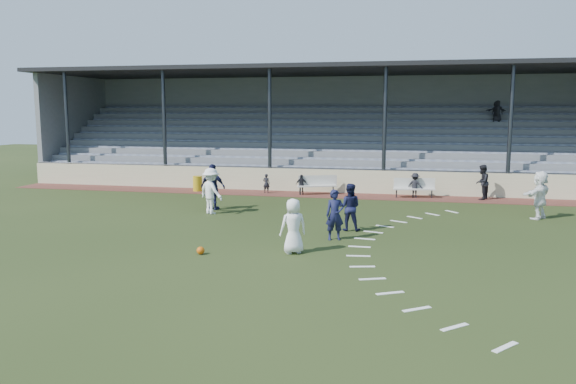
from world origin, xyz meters
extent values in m
plane|color=#253214|center=(0.00, 0.00, 0.00)|extent=(90.00, 90.00, 0.00)
cube|color=#562922|center=(0.00, 10.50, 0.01)|extent=(34.00, 2.00, 0.02)
cube|color=beige|center=(0.00, 11.55, 0.60)|extent=(34.00, 0.18, 1.20)
cube|color=silver|center=(-0.27, 10.55, 0.45)|extent=(2.01, 1.10, 0.06)
cube|color=silver|center=(-0.27, 10.77, 0.70)|extent=(1.89, 0.78, 0.54)
cylinder|color=#31343A|center=(-1.06, 10.24, 0.22)|extent=(0.06, 0.06, 0.40)
cylinder|color=#31343A|center=(0.53, 10.86, 0.22)|extent=(0.06, 0.06, 0.40)
cube|color=silver|center=(4.56, 10.46, 0.45)|extent=(2.04, 0.69, 0.06)
cube|color=silver|center=(4.56, 10.68, 0.70)|extent=(1.99, 0.36, 0.54)
cylinder|color=#31343A|center=(3.71, 10.33, 0.22)|extent=(0.06, 0.06, 0.40)
cylinder|color=#31343A|center=(5.40, 10.59, 0.22)|extent=(0.06, 0.06, 0.40)
cylinder|color=gold|center=(-6.64, 10.43, 0.41)|extent=(0.49, 0.49, 0.79)
sphere|color=#D0590C|center=(-1.70, -1.94, 0.12)|extent=(0.23, 0.23, 0.23)
imported|color=white|center=(0.97, -1.19, 0.83)|extent=(0.97, 0.87, 1.66)
imported|color=#15183A|center=(1.96, 0.81, 0.84)|extent=(0.71, 0.57, 1.68)
imported|color=#15183A|center=(2.26, 2.38, 0.85)|extent=(0.84, 0.66, 1.69)
imported|color=white|center=(-3.68, 4.44, 0.95)|extent=(1.41, 1.24, 1.90)
imported|color=#15183A|center=(-3.93, 5.35, 0.99)|extent=(1.23, 0.68, 1.98)
imported|color=white|center=(9.35, 6.15, 0.95)|extent=(1.52, 1.75, 1.91)
imported|color=black|center=(7.71, 10.65, 0.85)|extent=(0.91, 1.00, 1.67)
imported|color=black|center=(-2.91, 10.53, 0.52)|extent=(0.38, 0.26, 0.99)
imported|color=black|center=(-1.03, 10.40, 0.53)|extent=(0.60, 0.27, 1.01)
imported|color=black|center=(4.59, 10.58, 0.62)|extent=(0.86, 0.60, 1.21)
cube|color=gray|center=(0.00, 12.10, 0.60)|extent=(34.00, 0.80, 1.20)
cube|color=gray|center=(0.00, 12.20, 1.25)|extent=(33.00, 0.28, 0.10)
cube|color=gray|center=(0.00, 12.90, 0.80)|extent=(34.00, 0.80, 1.60)
cube|color=gray|center=(0.00, 13.00, 1.65)|extent=(33.00, 0.28, 0.10)
cube|color=gray|center=(0.00, 13.70, 1.00)|extent=(34.00, 0.80, 2.00)
cube|color=gray|center=(0.00, 13.80, 2.05)|extent=(33.00, 0.28, 0.10)
cube|color=gray|center=(0.00, 14.50, 1.20)|extent=(34.00, 0.80, 2.40)
cube|color=gray|center=(0.00, 14.60, 2.45)|extent=(33.00, 0.28, 0.10)
cube|color=gray|center=(0.00, 15.30, 1.40)|extent=(34.00, 0.80, 2.80)
cube|color=gray|center=(0.00, 15.40, 2.85)|extent=(33.00, 0.28, 0.10)
cube|color=gray|center=(0.00, 16.10, 1.60)|extent=(34.00, 0.80, 3.20)
cube|color=gray|center=(0.00, 16.20, 3.25)|extent=(33.00, 0.28, 0.10)
cube|color=gray|center=(0.00, 16.90, 1.80)|extent=(34.00, 0.80, 3.60)
cube|color=gray|center=(0.00, 17.00, 3.65)|extent=(33.00, 0.28, 0.10)
cube|color=gray|center=(0.00, 17.70, 2.00)|extent=(34.00, 0.80, 4.00)
cube|color=gray|center=(0.00, 17.80, 4.05)|extent=(33.00, 0.28, 0.10)
cube|color=gray|center=(0.00, 18.50, 2.20)|extent=(34.00, 0.80, 4.40)
cube|color=gray|center=(0.00, 18.60, 4.45)|extent=(33.00, 0.28, 0.10)
cube|color=gray|center=(0.00, 19.10, 3.20)|extent=(34.00, 0.40, 6.40)
cube|color=gray|center=(-16.85, 15.50, 3.20)|extent=(0.30, 7.80, 6.40)
cube|color=black|center=(0.00, 15.20, 6.50)|extent=(34.60, 9.00, 0.22)
cylinder|color=#31343A|center=(-15.00, 11.65, 3.25)|extent=(0.20, 0.20, 6.50)
cylinder|color=#31343A|center=(-9.00, 11.65, 3.25)|extent=(0.20, 0.20, 6.50)
cylinder|color=#31343A|center=(-3.00, 11.65, 3.25)|extent=(0.20, 0.20, 6.50)
cylinder|color=#31343A|center=(3.00, 11.65, 3.25)|extent=(0.20, 0.20, 6.50)
cylinder|color=#31343A|center=(9.00, 11.65, 3.25)|extent=(0.20, 0.20, 6.50)
cylinder|color=#31343A|center=(0.00, 11.55, 1.25)|extent=(34.00, 0.05, 0.05)
imported|color=black|center=(9.11, 16.94, 4.21)|extent=(0.64, 0.45, 1.22)
imported|color=black|center=(9.04, 16.94, 4.19)|extent=(1.10, 0.37, 1.18)
cube|color=white|center=(6.12, 7.01, 0.01)|extent=(0.54, 0.61, 0.01)
cube|color=white|center=(5.29, 6.22, 0.01)|extent=(0.59, 0.56, 0.01)
cube|color=white|center=(4.57, 5.34, 0.01)|extent=(0.64, 0.51, 0.01)
cube|color=white|center=(3.96, 4.38, 0.01)|extent=(0.67, 0.44, 0.01)
cube|color=white|center=(3.48, 3.34, 0.01)|extent=(0.70, 0.37, 0.01)
cube|color=white|center=(3.13, 2.26, 0.01)|extent=(0.71, 0.29, 0.01)
cube|color=white|center=(2.92, 1.14, 0.01)|extent=(0.71, 0.21, 0.01)
cube|color=white|center=(2.85, 0.00, 0.01)|extent=(0.70, 0.12, 0.01)
cube|color=white|center=(2.92, -1.14, 0.01)|extent=(0.71, 0.21, 0.01)
cube|color=white|center=(3.13, -2.26, 0.01)|extent=(0.71, 0.29, 0.01)
cube|color=white|center=(3.48, -3.34, 0.01)|extent=(0.70, 0.37, 0.01)
cube|color=white|center=(3.96, -4.38, 0.01)|extent=(0.67, 0.44, 0.01)
cube|color=white|center=(4.57, -5.34, 0.01)|extent=(0.64, 0.51, 0.01)
cube|color=white|center=(5.29, -6.22, 0.01)|extent=(0.59, 0.56, 0.01)
cube|color=white|center=(6.12, -7.01, 0.01)|extent=(0.54, 0.61, 0.01)
camera|label=1|loc=(4.34, -17.27, 4.26)|focal=35.00mm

